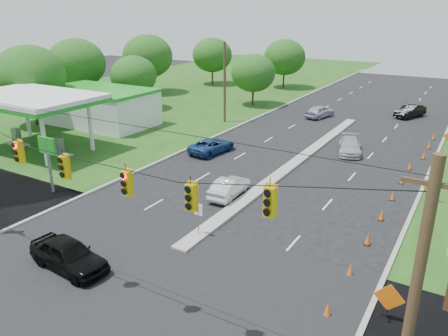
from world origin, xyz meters
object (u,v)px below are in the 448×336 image
Objects in this scene: black_sedan at (69,255)px; gas_station at (90,105)px; white_sedan at (229,187)px; blue_pickup at (212,146)px.

gas_station is at bearing 49.14° from black_sedan.
black_sedan is 1.13× the size of white_sedan.
white_sedan is 0.85× the size of blue_pickup.
blue_pickup is (-3.93, 19.66, -0.12)m from black_sedan.
gas_station is 28.49m from black_sedan.
blue_pickup is at bearing -53.96° from white_sedan.
white_sedan reaches higher than blue_pickup.
blue_pickup is at bearing 16.04° from black_sedan.
blue_pickup is at bearing -2.35° from gas_station.
black_sedan reaches higher than white_sedan.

